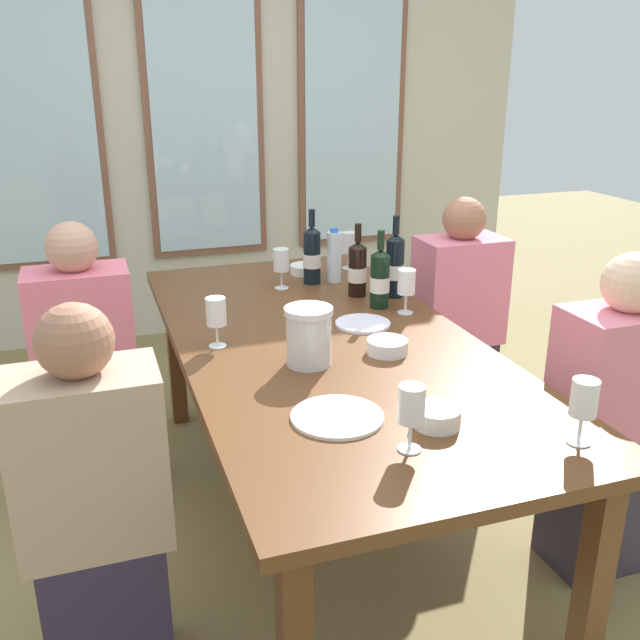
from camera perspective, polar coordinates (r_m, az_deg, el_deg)
ground_plane at (r=2.82m, az=0.37°, el=-15.65°), size 12.00×12.00×0.00m
back_wall_with_windows at (r=4.48m, az=-9.49°, el=17.20°), size 4.21×0.10×2.90m
dining_table at (r=2.49m, az=0.40°, el=-3.01°), size 1.01×2.14×0.74m
white_plate_0 at (r=1.92m, az=1.40°, el=-7.84°), size 0.25×0.25×0.01m
white_plate_1 at (r=2.59m, az=3.49°, el=-0.29°), size 0.20×0.20×0.01m
metal_pitcher at (r=2.22m, az=-0.93°, el=-1.28°), size 0.16×0.16×0.19m
wine_bottle_0 at (r=2.90m, az=3.05°, el=4.17°), size 0.08×0.08×0.30m
wine_bottle_1 at (r=2.76m, az=4.87°, el=3.38°), size 0.08×0.08×0.31m
wine_bottle_2 at (r=3.07m, az=-0.65°, el=5.29°), size 0.08×0.08×0.33m
wine_bottle_3 at (r=2.90m, az=6.07°, el=4.42°), size 0.08×0.08×0.34m
tasting_bowl_0 at (r=1.90m, az=9.45°, el=-7.75°), size 0.13×0.13×0.05m
tasting_bowl_1 at (r=2.34m, az=5.47°, el=-2.14°), size 0.14×0.14×0.05m
tasting_bowl_2 at (r=3.24m, az=-1.19°, el=4.14°), size 0.14×0.14×0.04m
water_bottle at (r=3.09m, az=1.15°, el=5.18°), size 0.06×0.06×0.24m
wine_glass_0 at (r=3.30m, az=2.34°, el=6.16°), size 0.07×0.07×0.17m
wine_glass_1 at (r=2.99m, az=-3.17°, el=4.80°), size 0.07×0.07×0.17m
wine_glass_2 at (r=1.73m, az=7.42°, el=-6.92°), size 0.07×0.07×0.17m
wine_glass_3 at (r=1.87m, az=20.63°, el=-6.05°), size 0.07×0.07×0.17m
wine_glass_4 at (r=2.38m, az=-8.43°, el=0.48°), size 0.07×0.07×0.17m
wine_glass_5 at (r=2.70m, az=7.02°, el=3.00°), size 0.07×0.07×0.17m
seated_person_0 at (r=2.01m, az=-17.68°, el=-14.71°), size 0.38×0.24×1.11m
seated_person_1 at (r=2.52m, az=22.47°, el=-7.92°), size 0.38×0.24×1.11m
seated_person_2 at (r=2.88m, az=-18.39°, el=-3.87°), size 0.38×0.24×1.11m
seated_person_3 at (r=3.28m, az=11.03°, el=-0.35°), size 0.38×0.24×1.11m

